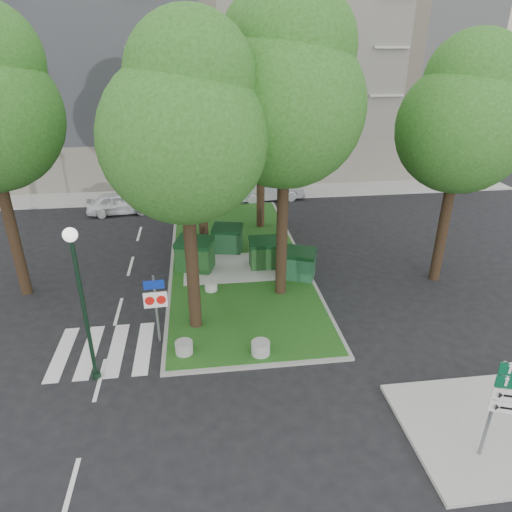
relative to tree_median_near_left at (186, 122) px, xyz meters
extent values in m
plane|color=black|center=(1.41, -2.56, -7.32)|extent=(120.00, 120.00, 0.00)
cube|color=#194915|center=(1.91, 5.44, -7.26)|extent=(6.00, 16.00, 0.12)
cube|color=gray|center=(1.91, 5.44, -7.27)|extent=(6.30, 16.30, 0.10)
cube|color=#999993|center=(7.91, -6.06, -7.26)|extent=(5.00, 4.00, 0.12)
cube|color=#999993|center=(1.41, 15.94, -7.26)|extent=(42.00, 3.00, 0.12)
cube|color=silver|center=(-2.34, -1.06, -7.31)|extent=(5.00, 3.00, 0.01)
cube|color=tan|center=(1.41, 23.44, 0.68)|extent=(41.00, 12.00, 16.00)
cylinder|color=black|center=(-0.09, -0.06, -4.24)|extent=(0.44, 0.44, 6.16)
sphere|color=#224F15|center=(-0.09, -0.06, -0.50)|extent=(5.20, 5.20, 5.20)
sphere|color=#224F15|center=(0.21, 0.14, 1.26)|extent=(3.90, 3.90, 3.90)
cylinder|color=black|center=(3.41, 1.94, -3.96)|extent=(0.44, 0.44, 6.72)
sphere|color=#224F15|center=(3.41, 1.94, 0.12)|extent=(5.60, 5.60, 5.60)
sphere|color=#224F15|center=(3.71, 2.14, 2.04)|extent=(4.20, 4.20, 4.20)
cylinder|color=black|center=(0.41, 6.44, -4.38)|extent=(0.44, 0.44, 5.88)
sphere|color=#224F15|center=(0.41, 6.44, -0.81)|extent=(4.80, 4.80, 4.80)
sphere|color=#224F15|center=(0.71, 6.64, 0.87)|extent=(3.60, 3.60, 3.60)
cylinder|color=black|center=(3.61, 9.44, -3.82)|extent=(0.44, 0.44, 7.00)
sphere|color=#224F15|center=(3.61, 9.44, 0.43)|extent=(5.80, 5.80, 5.80)
sphere|color=#224F15|center=(3.91, 9.64, 2.43)|extent=(4.35, 4.35, 4.35)
cylinder|color=black|center=(-7.09, 3.44, -4.10)|extent=(0.44, 0.44, 6.44)
cylinder|color=black|center=(10.41, 2.44, -4.38)|extent=(0.44, 0.44, 5.88)
sphere|color=#224F15|center=(10.41, 2.44, -0.81)|extent=(5.00, 5.00, 5.00)
sphere|color=#224F15|center=(10.71, 2.64, 0.87)|extent=(3.75, 3.75, 3.75)
cube|color=#0E330F|center=(-0.05, 4.53, -6.58)|extent=(1.82, 1.50, 1.23)
cube|color=black|center=(-0.05, 4.53, -5.87)|extent=(1.90, 1.59, 0.35)
cube|color=#113C1C|center=(1.55, 6.34, -6.65)|extent=(1.58, 1.25, 1.09)
cube|color=black|center=(1.55, 6.34, -6.01)|extent=(1.64, 1.33, 0.32)
cube|color=#103610|center=(3.15, 4.41, -6.64)|extent=(1.42, 0.97, 1.11)
cube|color=black|center=(3.15, 4.41, -5.99)|extent=(1.47, 1.03, 0.32)
cube|color=#154426|center=(4.41, 3.14, -6.65)|extent=(1.64, 1.40, 1.09)
cube|color=black|center=(4.41, 3.14, -6.02)|extent=(1.71, 1.48, 0.31)
cylinder|color=gray|center=(-0.49, -1.69, -6.99)|extent=(0.59, 0.59, 0.42)
cylinder|color=gray|center=(2.02, -2.06, -6.97)|extent=(0.63, 0.63, 0.45)
cylinder|color=#A2A29D|center=(0.56, 2.44, -7.01)|extent=(0.52, 0.52, 0.37)
cylinder|color=yellow|center=(4.51, 7.65, -6.84)|extent=(0.41, 0.41, 0.71)
cylinder|color=black|center=(-3.21, -2.43, -5.04)|extent=(0.13, 0.13, 4.55)
cylinder|color=black|center=(-3.21, -2.43, -7.23)|extent=(0.27, 0.27, 0.18)
sphere|color=white|center=(-3.21, -2.43, -2.49)|extent=(0.40, 0.40, 0.40)
cylinder|color=slate|center=(-1.36, -0.81, -6.01)|extent=(0.09, 0.09, 2.61)
cube|color=navy|center=(-1.36, -0.81, -5.02)|extent=(0.68, 0.08, 0.31)
cube|color=white|center=(-1.36, -0.81, -5.59)|extent=(0.78, 0.09, 0.57)
cylinder|color=red|center=(-1.54, -0.81, -5.59)|extent=(0.31, 0.05, 0.31)
cylinder|color=red|center=(-1.17, -0.81, -5.59)|extent=(0.31, 0.05, 0.31)
cylinder|color=slate|center=(6.93, -6.80, -5.77)|extent=(0.11, 0.11, 2.86)
imported|color=silver|center=(-4.54, 12.94, -6.66)|extent=(4.00, 1.94, 1.32)
imported|color=#999CA0|center=(4.91, 14.39, -6.58)|extent=(4.64, 2.13, 1.48)
camera|label=1|loc=(0.29, -14.28, 2.19)|focal=32.00mm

